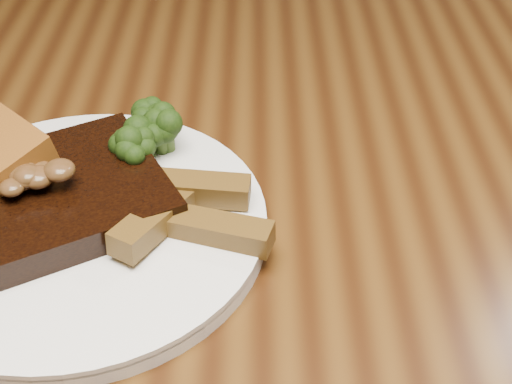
# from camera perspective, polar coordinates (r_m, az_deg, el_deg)

# --- Properties ---
(dining_table) EXTENTS (1.60, 0.90, 0.75)m
(dining_table) POSITION_cam_1_polar(r_m,az_deg,el_deg) (0.62, -1.11, -8.09)
(dining_table) COLOR #472A0E
(dining_table) RESTS_ON ground
(chair_far) EXTENTS (0.43, 0.43, 0.82)m
(chair_far) POSITION_cam_1_polar(r_m,az_deg,el_deg) (1.27, -9.83, 7.05)
(chair_far) COLOR black
(chair_far) RESTS_ON ground
(plate) EXTENTS (0.32, 0.32, 0.01)m
(plate) POSITION_cam_1_polar(r_m,az_deg,el_deg) (0.54, -13.99, -2.84)
(plate) COLOR white
(plate) RESTS_ON dining_table
(steak) EXTENTS (0.22, 0.20, 0.03)m
(steak) POSITION_cam_1_polar(r_m,az_deg,el_deg) (0.54, -16.71, -0.74)
(steak) COLOR black
(steak) RESTS_ON plate
(steak_bone) EXTENTS (0.13, 0.08, 0.02)m
(steak_bone) POSITION_cam_1_polar(r_m,az_deg,el_deg) (0.50, -18.12, -5.52)
(steak_bone) COLOR beige
(steak_bone) RESTS_ON plate
(mushroom_pile) EXTENTS (0.06, 0.06, 0.03)m
(mushroom_pile) POSITION_cam_1_polar(r_m,az_deg,el_deg) (0.53, -17.85, 1.62)
(mushroom_pile) COLOR #58331B
(mushroom_pile) RESTS_ON steak
(potato_wedges) EXTENTS (0.11, 0.11, 0.02)m
(potato_wedges) POSITION_cam_1_polar(r_m,az_deg,el_deg) (0.51, -8.97, -2.74)
(potato_wedges) COLOR brown
(potato_wedges) RESTS_ON plate
(broccoli_cluster) EXTENTS (0.06, 0.06, 0.04)m
(broccoli_cluster) POSITION_cam_1_polar(r_m,az_deg,el_deg) (0.58, -8.71, 4.23)
(broccoli_cluster) COLOR #1E340B
(broccoli_cluster) RESTS_ON plate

